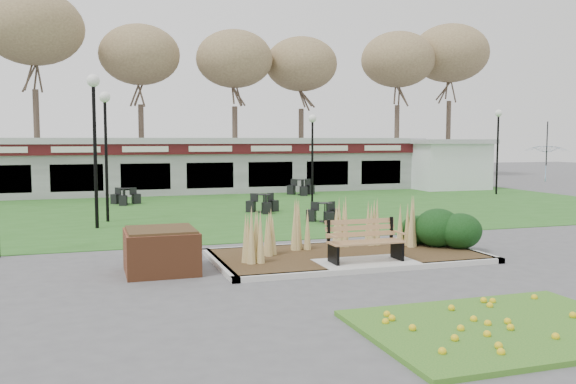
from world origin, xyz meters
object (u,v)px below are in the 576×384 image
object	(u,v)px
patio_umbrella	(546,163)
service_hut	(447,164)
lamp_post_far_left	(94,117)
bistro_set_b	(125,199)
food_pavilion	(205,165)
bistro_set_c	(325,215)
bistro_set_d	(302,190)
lamp_post_mid_right	(312,140)
park_bench	(364,240)
lamp_post_far_right	(498,133)
brick_planter	(161,250)
lamp_post_mid_left	(105,127)
bistro_set_a	(264,206)

from	to	relation	value
patio_umbrella	service_hut	bearing A→B (deg)	116.57
lamp_post_far_left	bistro_set_b	bearing A→B (deg)	79.96
food_pavilion	bistro_set_c	size ratio (longest dim) A/B	19.95
bistro_set_d	lamp_post_mid_right	bearing A→B (deg)	-105.42
service_hut	park_bench	bearing A→B (deg)	-127.25
bistro_set_d	park_bench	bearing A→B (deg)	-104.67
food_pavilion	bistro_set_b	size ratio (longest dim) A/B	19.13
food_pavilion	bistro_set_c	world-z (taller)	food_pavilion
lamp_post_far_right	bistro_set_c	bearing A→B (deg)	-150.08
brick_planter	service_hut	size ratio (longest dim) A/B	0.34
lamp_post_mid_right	bistro_set_d	world-z (taller)	lamp_post_mid_right
lamp_post_mid_right	patio_umbrella	size ratio (longest dim) A/B	1.38
park_bench	lamp_post_mid_left	bearing A→B (deg)	119.34
bistro_set_a	bistro_set_b	distance (m)	6.76
lamp_post_mid_left	lamp_post_far_left	bearing A→B (deg)	-103.59
brick_planter	bistro_set_c	distance (m)	8.77
lamp_post_far_right	patio_umbrella	xyz separation A→B (m)	(2.00, -1.22, -1.50)
lamp_post_mid_right	bistro_set_b	bearing A→B (deg)	149.46
bistro_set_a	bistro_set_d	world-z (taller)	bistro_set_d
food_pavilion	lamp_post_far_left	bearing A→B (deg)	-115.36
service_hut	bistro_set_b	world-z (taller)	service_hut
bistro_set_b	bistro_set_c	size ratio (longest dim) A/B	1.04
service_hut	lamp_post_far_left	distance (m)	21.65
brick_planter	bistro_set_d	bearing A→B (deg)	61.23
service_hut	bistro_set_a	bearing A→B (deg)	-149.83
bistro_set_a	bistro_set_d	bearing A→B (deg)	59.52
lamp_post_mid_left	bistro_set_d	xyz separation A→B (m)	(9.65, 7.39, -2.96)
brick_planter	food_pavilion	bearing A→B (deg)	76.94
bistro_set_b	food_pavilion	bearing A→B (deg)	47.97
lamp_post_far_left	brick_planter	bearing A→B (deg)	-80.15
lamp_post_mid_left	lamp_post_far_right	bearing A→B (deg)	13.48
bistro_set_c	lamp_post_far_right	bearing A→B (deg)	29.92
brick_planter	park_bench	bearing A→B (deg)	-9.69
lamp_post_far_left	bistro_set_a	bearing A→B (deg)	21.11
bistro_set_a	food_pavilion	bearing A→B (deg)	93.24
lamp_post_mid_right	patio_umbrella	world-z (taller)	lamp_post_mid_right
lamp_post_mid_left	lamp_post_mid_right	xyz separation A→B (m)	(7.97, 1.30, -0.45)
lamp_post_mid_left	lamp_post_far_left	distance (m)	1.60
park_bench	lamp_post_mid_left	xyz separation A→B (m)	(-5.26, 9.36, 2.65)
lamp_post_far_right	patio_umbrella	bearing A→B (deg)	-31.45
lamp_post_mid_right	bistro_set_d	xyz separation A→B (m)	(1.68, 6.09, -2.51)
lamp_post_mid_right	lamp_post_far_right	xyz separation A→B (m)	(11.29, 3.31, 0.37)
lamp_post_far_left	bistro_set_a	world-z (taller)	lamp_post_far_left
lamp_post_mid_left	bistro_set_c	xyz separation A→B (m)	(7.05, -2.41, -3.00)
patio_umbrella	bistro_set_c	bearing A→B (deg)	-157.79
bistro_set_c	bistro_set_b	bearing A→B (deg)	128.06
lamp_post_far_left	patio_umbrella	distance (m)	22.26
bistro_set_a	patio_umbrella	distance (m)	15.73
lamp_post_far_left	bistro_set_c	world-z (taller)	lamp_post_far_left
park_bench	food_pavilion	world-z (taller)	food_pavilion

